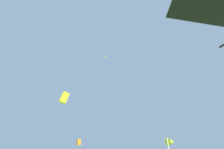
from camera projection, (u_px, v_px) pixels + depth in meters
distant_kite_orange_low_left at (79, 142)px, 28.98m from camera, size 0.63×0.59×0.95m
distant_kite_white_mid_right at (105, 57)px, 36.39m from camera, size 0.69×0.69×0.18m
distant_kite_yellow_far_center at (64, 98)px, 21.30m from camera, size 1.12×0.95×1.49m
marker_flag at (171, 146)px, 5.44m from camera, size 0.30×0.24×1.80m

